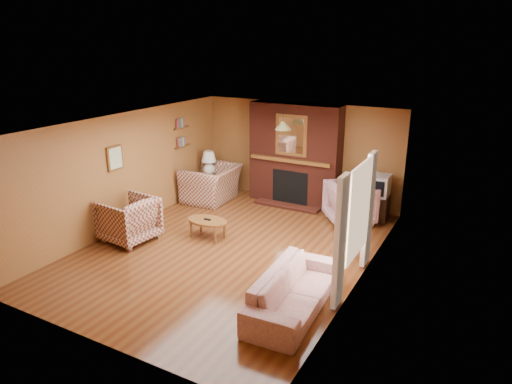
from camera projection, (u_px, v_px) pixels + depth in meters
The scene contains 20 objects.
floor at pixel (230, 249), 8.69m from camera, with size 6.50×6.50×0.00m, color #4F2510.
ceiling at pixel (227, 123), 7.93m from camera, with size 6.50×6.50×0.00m, color silver.
wall_back at pixel (299, 152), 11.03m from camera, with size 6.50×6.50×0.00m, color #9A602F.
wall_front at pixel (90, 261), 5.60m from camera, with size 6.50×6.50×0.00m, color #9A602F.
wall_left at pixel (126, 171), 9.44m from camera, with size 6.50×6.50×0.00m, color #9A602F.
wall_right at pixel (364, 212), 7.19m from camera, with size 6.50×6.50×0.00m, color #9A602F.
fireplace at pixel (295, 155), 10.81m from camera, with size 2.20×0.82×2.40m.
window_right at pixel (357, 220), 7.06m from camera, with size 0.10×1.85×2.00m.
bookshelf at pixel (183, 133), 10.85m from camera, with size 0.09×0.55×0.71m.
botanical_print at pixel (115, 158), 9.07m from camera, with size 0.05×0.40×0.50m.
pendant_light at pixel (283, 126), 9.98m from camera, with size 0.36×0.36×0.48m.
plaid_loveseat at pixel (212, 184), 11.20m from camera, with size 1.32×1.15×0.86m, color maroon.
plaid_armchair at pixel (129, 219), 8.93m from camera, with size 0.94×0.97×0.88m, color maroon.
floral_sofa at pixel (294, 290), 6.67m from camera, with size 2.08×0.81×0.61m, color #BFAC94.
floral_armchair at pixel (350, 203), 9.85m from camera, with size 0.94×0.97×0.88m, color #BFAC94.
coffee_table at pixel (207, 222), 9.08m from camera, with size 0.86×0.53×0.40m.
side_table at pixel (210, 185), 11.60m from camera, with size 0.41×0.41×0.54m, color brown.
table_lamp at pixel (209, 162), 11.41m from camera, with size 0.37×0.37×0.61m.
tv_stand at pixel (376, 207), 10.02m from camera, with size 0.52×0.48×0.57m, color black.
crt_tv at pixel (378, 185), 9.85m from camera, with size 0.50×0.50×0.46m.
Camera 1 is at (4.20, -6.72, 3.78)m, focal length 32.00 mm.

